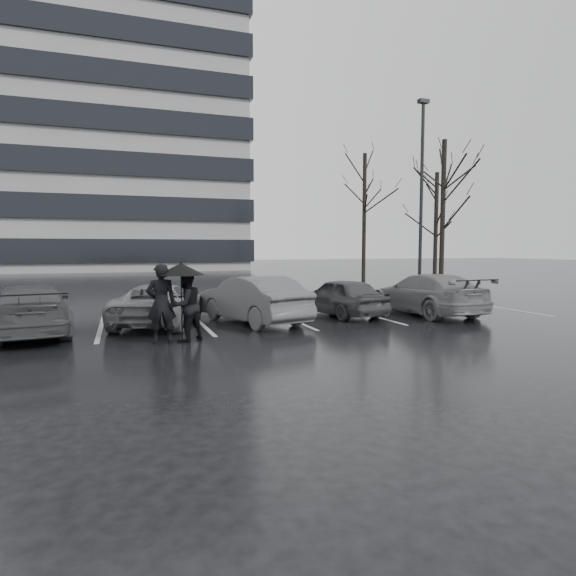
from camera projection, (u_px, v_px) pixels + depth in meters
The scene contains 14 objects.
ground at pixel (297, 332), 12.84m from camera, with size 160.00×160.00×0.00m, color black.
car_main at pixel (341, 297), 15.89m from camera, with size 1.49×3.70×1.26m, color black.
car_west_a at pixel (253, 299), 14.42m from camera, with size 1.50×4.29×1.41m, color #323235.
car_west_b at pixel (160, 304), 14.08m from camera, with size 1.99×4.31×1.20m, color #505052.
car_west_c at pixel (31, 310), 12.34m from camera, with size 1.84×4.52×1.31m, color black.
car_east at pixel (426, 294), 16.29m from camera, with size 1.93×4.75×1.38m, color #505052.
pedestrian_left at pixel (161, 304), 11.26m from camera, with size 0.68×0.45×1.88m, color black.
pedestrian_right at pixel (186, 306), 11.48m from camera, with size 0.84×0.66×1.73m, color black.
umbrella at pixel (181, 269), 11.34m from camera, with size 1.13×1.13×1.91m.
lamp_post at pixel (421, 207), 23.00m from camera, with size 0.50×0.50×9.22m.
stall_stripes at pixel (246, 320), 14.93m from camera, with size 19.72×5.00×0.00m.
tree_east at pixel (443, 215), 25.84m from camera, with size 0.26×0.26×8.00m, color black.
tree_ne at pixel (436, 228), 30.46m from camera, with size 0.26×0.26×7.00m, color black.
tree_north at pixel (364, 218), 32.08m from camera, with size 0.26×0.26×8.50m, color black.
Camera 1 is at (-4.39, -11.92, 2.23)m, focal length 30.00 mm.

